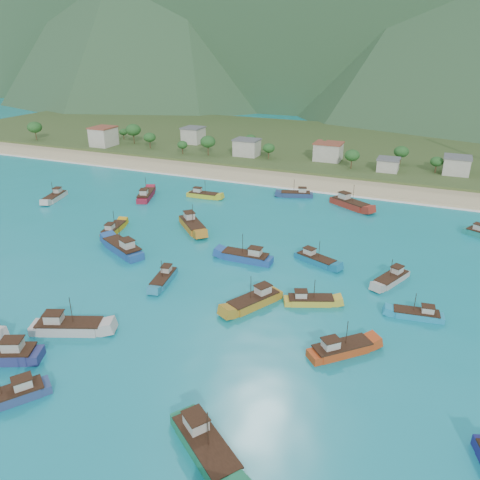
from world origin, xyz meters
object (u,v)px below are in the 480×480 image
at_px(boat_13, 203,195).
at_px(boat_18, 146,196).
at_px(boat_11, 246,257).
at_px(boat_29, 68,327).
at_px(boat_27, 296,195).
at_px(boat_9, 123,248).
at_px(boat_12, 310,301).
at_px(boat_21, 192,225).
at_px(boat_7, 392,279).
at_px(boat_31, 316,260).
at_px(boat_17, 0,355).
at_px(boat_1, 254,301).
at_px(boat_10, 10,397).
at_px(boat_19, 164,279).
at_px(boat_25, 114,230).
at_px(boat_16, 417,315).
at_px(boat_2, 350,204).
at_px(boat_5, 341,350).
at_px(boat_0, 55,197).
at_px(boat_24, 205,446).

height_order(boat_13, boat_18, boat_18).
bearing_deg(boat_13, boat_11, 36.10).
relative_size(boat_13, boat_29, 0.82).
bearing_deg(boat_27, boat_9, 138.83).
distance_m(boat_9, boat_12, 44.89).
distance_m(boat_18, boat_21, 29.70).
height_order(boat_7, boat_31, boat_31).
bearing_deg(boat_17, boat_12, -72.66).
bearing_deg(boat_31, boat_7, 102.86).
distance_m(boat_1, boat_10, 41.05).
height_order(boat_1, boat_19, boat_1).
bearing_deg(boat_18, boat_17, -92.99).
distance_m(boat_27, boat_31, 45.94).
bearing_deg(boat_11, boat_25, 86.00).
bearing_deg(boat_16, boat_21, 61.25).
bearing_deg(boat_12, boat_2, 161.40).
xyz_separation_m(boat_5, boat_10, (-38.10, -27.31, -0.02)).
height_order(boat_25, boat_27, boat_27).
distance_m(boat_16, boat_25, 73.14).
xyz_separation_m(boat_21, boat_31, (33.76, -6.97, -0.29)).
height_order(boat_0, boat_10, boat_0).
distance_m(boat_5, boat_7, 27.20).
xyz_separation_m(boat_9, boat_18, (-17.26, 35.23, -0.15)).
relative_size(boat_1, boat_16, 1.29).
relative_size(boat_10, boat_12, 1.05).
height_order(boat_9, boat_10, boat_9).
distance_m(boat_17, boat_31, 61.67).
bearing_deg(boat_19, boat_29, 65.82).
height_order(boat_13, boat_16, boat_13).
height_order(boat_9, boat_29, boat_9).
relative_size(boat_10, boat_11, 0.88).
height_order(boat_12, boat_18, boat_18).
height_order(boat_0, boat_7, boat_0).
bearing_deg(boat_9, boat_2, -12.54).
bearing_deg(boat_5, boat_1, -158.77).
xyz_separation_m(boat_0, boat_2, (82.55, 27.50, 0.23)).
bearing_deg(boat_5, boat_7, 126.84).
relative_size(boat_0, boat_31, 1.07).
bearing_deg(boat_27, boat_12, -178.37).
bearing_deg(boat_31, boat_18, -89.55).
bearing_deg(boat_27, boat_1, 172.81).
bearing_deg(boat_0, boat_17, 111.82).
height_order(boat_9, boat_12, boat_9).
height_order(boat_5, boat_19, boat_5).
distance_m(boat_0, boat_31, 83.64).
height_order(boat_11, boat_25, boat_11).
bearing_deg(boat_1, boat_24, 129.38).
xyz_separation_m(boat_5, boat_18, (-70.03, 52.95, 0.12)).
height_order(boat_19, boat_21, boat_21).
distance_m(boat_1, boat_19, 19.79).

